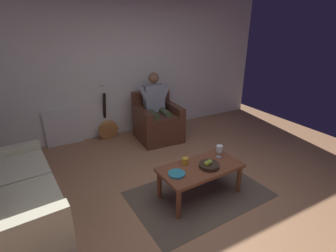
% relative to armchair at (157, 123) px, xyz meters
% --- Properties ---
extents(ground_plane, '(6.82, 6.82, 0.00)m').
position_rel_armchair_xyz_m(ground_plane, '(0.29, 2.13, -0.33)').
color(ground_plane, '#A97652').
extents(wall_back, '(6.08, 0.06, 2.66)m').
position_rel_armchair_xyz_m(wall_back, '(0.29, -0.65, 1.00)').
color(wall_back, white).
rests_on(wall_back, ground).
extents(rug, '(1.82, 1.24, 0.01)m').
position_rel_armchair_xyz_m(rug, '(0.31, 1.87, -0.32)').
color(rug, brown).
rests_on(rug, ground).
extents(armchair, '(0.80, 0.84, 0.90)m').
position_rel_armchair_xyz_m(armchair, '(0.00, 0.00, 0.00)').
color(armchair, '#542F21').
rests_on(armchair, ground).
extents(person_seated, '(0.65, 0.59, 1.27)m').
position_rel_armchair_xyz_m(person_seated, '(-0.00, -0.02, 0.36)').
color(person_seated, '#9195A9').
rests_on(person_seated, ground).
extents(couch, '(1.11, 1.78, 0.88)m').
position_rel_armchair_xyz_m(couch, '(2.48, 1.35, -0.01)').
color(couch, beige).
rests_on(couch, ground).
extents(coffee_table, '(1.08, 0.60, 0.43)m').
position_rel_armchair_xyz_m(coffee_table, '(0.31, 1.87, 0.04)').
color(coffee_table, brown).
rests_on(coffee_table, ground).
extents(guitar, '(0.38, 0.34, 1.03)m').
position_rel_armchair_xyz_m(guitar, '(0.85, -0.45, -0.10)').
color(guitar, '#B77D43').
rests_on(guitar, ground).
extents(radiator, '(0.64, 0.06, 0.66)m').
position_rel_armchair_xyz_m(radiator, '(1.64, -0.58, 0.00)').
color(radiator, white).
rests_on(radiator, ground).
extents(wine_glass_near, '(0.08, 0.08, 0.17)m').
position_rel_armchair_xyz_m(wine_glass_near, '(-0.05, 1.79, 0.21)').
color(wine_glass_near, silver).
rests_on(wine_glass_near, coffee_table).
extents(fruit_bowl, '(0.25, 0.25, 0.11)m').
position_rel_armchair_xyz_m(fruit_bowl, '(0.23, 1.94, 0.13)').
color(fruit_bowl, '#32241A').
rests_on(fruit_bowl, coffee_table).
extents(decorative_dish, '(0.21, 0.21, 0.02)m').
position_rel_armchair_xyz_m(decorative_dish, '(0.67, 1.90, 0.11)').
color(decorative_dish, teal).
rests_on(decorative_dish, coffee_table).
extents(candle_jar, '(0.08, 0.08, 0.09)m').
position_rel_armchair_xyz_m(candle_jar, '(0.45, 1.73, 0.14)').
color(candle_jar, gold).
rests_on(candle_jar, coffee_table).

